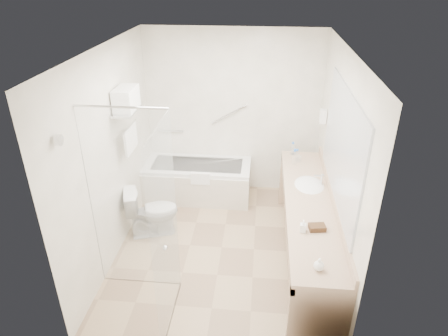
# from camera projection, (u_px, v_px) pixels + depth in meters

# --- Properties ---
(floor) EXTENTS (3.20, 3.20, 0.00)m
(floor) POSITION_uv_depth(u_px,v_px,m) (222.00, 247.00, 5.15)
(floor) COLOR tan
(floor) RESTS_ON ground
(ceiling) EXTENTS (2.60, 3.20, 0.10)m
(ceiling) POSITION_uv_depth(u_px,v_px,m) (221.00, 49.00, 3.99)
(ceiling) COLOR silver
(ceiling) RESTS_ON wall_back
(wall_back) EXTENTS (2.60, 0.10, 2.50)m
(wall_back) POSITION_uv_depth(u_px,v_px,m) (233.00, 114.00, 5.98)
(wall_back) COLOR white
(wall_back) RESTS_ON ground
(wall_front) EXTENTS (2.60, 0.10, 2.50)m
(wall_front) POSITION_uv_depth(u_px,v_px,m) (200.00, 250.00, 3.16)
(wall_front) COLOR white
(wall_front) RESTS_ON ground
(wall_left) EXTENTS (0.10, 3.20, 2.50)m
(wall_left) POSITION_uv_depth(u_px,v_px,m) (111.00, 156.00, 4.68)
(wall_left) COLOR white
(wall_left) RESTS_ON ground
(wall_right) EXTENTS (0.10, 3.20, 2.50)m
(wall_right) POSITION_uv_depth(u_px,v_px,m) (337.00, 166.00, 4.46)
(wall_right) COLOR white
(wall_right) RESTS_ON ground
(bathtub) EXTENTS (1.60, 0.73, 0.59)m
(bathtub) POSITION_uv_depth(u_px,v_px,m) (198.00, 180.00, 6.16)
(bathtub) COLOR silver
(bathtub) RESTS_ON floor
(grab_bar_short) EXTENTS (0.40, 0.03, 0.03)m
(grab_bar_short) POSITION_uv_depth(u_px,v_px,m) (171.00, 131.00, 6.17)
(grab_bar_short) COLOR silver
(grab_bar_short) RESTS_ON wall_back
(grab_bar_long) EXTENTS (0.53, 0.03, 0.33)m
(grab_bar_long) POSITION_uv_depth(u_px,v_px,m) (229.00, 114.00, 5.95)
(grab_bar_long) COLOR silver
(grab_bar_long) RESTS_ON wall_back
(shower_enclosure) EXTENTS (0.96, 0.91, 2.11)m
(shower_enclosure) POSITION_uv_depth(u_px,v_px,m) (147.00, 217.00, 3.89)
(shower_enclosure) COLOR silver
(shower_enclosure) RESTS_ON floor
(towel_shelf) EXTENTS (0.24, 0.55, 0.81)m
(towel_shelf) POSITION_uv_depth(u_px,v_px,m) (127.00, 106.00, 4.75)
(towel_shelf) COLOR silver
(towel_shelf) RESTS_ON wall_left
(vanity_counter) EXTENTS (0.55, 2.70, 0.95)m
(vanity_counter) POSITION_uv_depth(u_px,v_px,m) (308.00, 217.00, 4.63)
(vanity_counter) COLOR tan
(vanity_counter) RESTS_ON floor
(sink) EXTENTS (0.40, 0.52, 0.14)m
(sink) POSITION_uv_depth(u_px,v_px,m) (309.00, 187.00, 4.90)
(sink) COLOR silver
(sink) RESTS_ON vanity_counter
(faucet) EXTENTS (0.03, 0.03, 0.14)m
(faucet) POSITION_uv_depth(u_px,v_px,m) (322.00, 180.00, 4.83)
(faucet) COLOR silver
(faucet) RESTS_ON vanity_counter
(mirror) EXTENTS (0.02, 2.00, 1.20)m
(mirror) POSITION_uv_depth(u_px,v_px,m) (342.00, 147.00, 4.19)
(mirror) COLOR #B0B6BD
(mirror) RESTS_ON wall_right
(hairdryer_unit) EXTENTS (0.08, 0.10, 0.18)m
(hairdryer_unit) POSITION_uv_depth(u_px,v_px,m) (323.00, 116.00, 5.30)
(hairdryer_unit) COLOR white
(hairdryer_unit) RESTS_ON wall_right
(toilet) EXTENTS (0.77, 0.58, 0.67)m
(toilet) POSITION_uv_depth(u_px,v_px,m) (152.00, 212.00, 5.28)
(toilet) COLOR silver
(toilet) RESTS_ON floor
(amenity_basket) EXTENTS (0.18, 0.13, 0.06)m
(amenity_basket) POSITION_uv_depth(u_px,v_px,m) (317.00, 227.00, 4.05)
(amenity_basket) COLOR #442D18
(amenity_basket) RESTS_ON vanity_counter
(soap_bottle_a) EXTENTS (0.07, 0.14, 0.06)m
(soap_bottle_a) POSITION_uv_depth(u_px,v_px,m) (303.00, 229.00, 4.02)
(soap_bottle_a) COLOR white
(soap_bottle_a) RESTS_ON vanity_counter
(soap_bottle_b) EXTENTS (0.14, 0.15, 0.10)m
(soap_bottle_b) POSITION_uv_depth(u_px,v_px,m) (319.00, 265.00, 3.52)
(soap_bottle_b) COLOR white
(soap_bottle_b) RESTS_ON vanity_counter
(water_bottle_left) EXTENTS (0.06, 0.06, 0.19)m
(water_bottle_left) POSITION_uv_depth(u_px,v_px,m) (293.00, 149.00, 5.61)
(water_bottle_left) COLOR silver
(water_bottle_left) RESTS_ON vanity_counter
(water_bottle_mid) EXTENTS (0.07, 0.07, 0.22)m
(water_bottle_mid) POSITION_uv_depth(u_px,v_px,m) (294.00, 157.00, 5.33)
(water_bottle_mid) COLOR silver
(water_bottle_mid) RESTS_ON vanity_counter
(water_bottle_right) EXTENTS (0.05, 0.05, 0.17)m
(water_bottle_right) POSITION_uv_depth(u_px,v_px,m) (297.00, 155.00, 5.44)
(water_bottle_right) COLOR silver
(water_bottle_right) RESTS_ON vanity_counter
(drinking_glass_near) EXTENTS (0.08, 0.08, 0.09)m
(drinking_glass_near) POSITION_uv_depth(u_px,v_px,m) (294.00, 151.00, 5.62)
(drinking_glass_near) COLOR silver
(drinking_glass_near) RESTS_ON vanity_counter
(drinking_glass_far) EXTENTS (0.08, 0.08, 0.09)m
(drinking_glass_far) POSITION_uv_depth(u_px,v_px,m) (299.00, 159.00, 5.42)
(drinking_glass_far) COLOR silver
(drinking_glass_far) RESTS_ON vanity_counter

